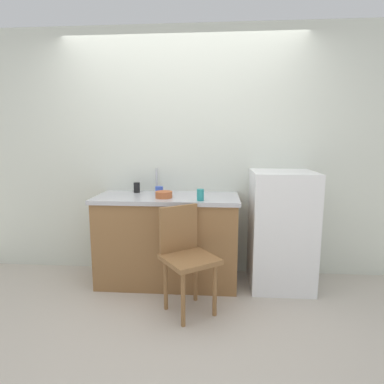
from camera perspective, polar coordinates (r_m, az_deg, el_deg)
The scene contains 11 objects.
ground_plane at distance 2.87m, azimuth -3.70°, elevation -20.97°, with size 8.00×8.00×0.00m, color #BCB2A3.
back_wall at distance 3.47m, azimuth -1.60°, elevation 6.87°, with size 4.80×0.10×2.59m, color silver.
cabinet_base at distance 3.30m, azimuth -4.31°, elevation -8.68°, with size 1.37×0.60×0.85m, color olive.
countertop at distance 3.19m, azimuth -4.41°, elevation -1.03°, with size 1.41×0.64×0.04m, color #B7B7BC.
faucet at distance 3.44m, azimuth -6.31°, elevation 2.13°, with size 0.02×0.02×0.25m, color #B7B7BC.
refrigerator at distance 3.29m, azimuth 15.55°, elevation -6.42°, with size 0.59×0.59×1.15m, color white.
chair at distance 2.74m, azimuth -1.08°, elevation -10.94°, with size 0.56×0.56×0.89m.
terracotta_bowl at distance 3.08m, azimuth -5.04°, elevation -0.47°, with size 0.16×0.16×0.06m, color #B25B33.
cup_black at distance 3.41m, azimuth -9.80°, elevation 0.79°, with size 0.07×0.07×0.11m, color black.
cup_blue at distance 3.27m, azimuth -5.87°, elevation 0.28°, with size 0.08×0.08×0.08m, color blue.
cup_teal at distance 2.93m, azimuth 1.50°, elevation -0.51°, with size 0.07×0.07×0.11m, color teal.
Camera 1 is at (0.36, -2.45, 1.46)m, focal length 29.95 mm.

